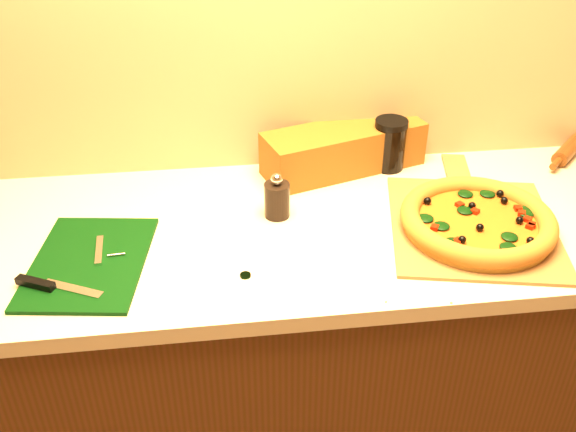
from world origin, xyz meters
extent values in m
plane|color=#9E8460|center=(0.00, 1.75, 1.35)|extent=(4.00, 0.00, 4.00)
cube|color=#4A2C10|center=(0.00, 1.43, 0.43)|extent=(2.80, 0.65, 0.86)
cube|color=beige|center=(0.00, 1.43, 0.88)|extent=(2.84, 0.68, 0.04)
cube|color=brown|center=(0.40, 1.36, 0.90)|extent=(0.48, 0.51, 0.01)
cube|color=brown|center=(0.46, 1.64, 0.90)|extent=(0.10, 0.19, 0.01)
cylinder|color=#B2802C|center=(0.40, 1.34, 0.92)|extent=(0.35, 0.35, 0.02)
cylinder|color=orange|center=(0.40, 1.34, 0.93)|extent=(0.29, 0.29, 0.01)
torus|color=#994B1B|center=(0.40, 1.34, 0.94)|extent=(0.37, 0.37, 0.05)
ellipsoid|color=black|center=(0.45, 1.37, 0.94)|extent=(0.04, 0.04, 0.01)
sphere|color=black|center=(0.36, 1.32, 0.94)|extent=(0.02, 0.02, 0.02)
cube|color=maroon|center=(0.42, 1.28, 0.94)|extent=(0.02, 0.02, 0.01)
cube|color=black|center=(-0.52, 1.32, 0.91)|extent=(0.30, 0.38, 0.01)
cube|color=silver|center=(-0.50, 1.35, 0.91)|extent=(0.02, 0.11, 0.01)
cylinder|color=silver|center=(-0.46, 1.33, 0.91)|extent=(0.04, 0.01, 0.01)
cube|color=silver|center=(-0.54, 1.22, 0.91)|extent=(0.14, 0.08, 0.00)
cube|color=black|center=(-0.62, 1.24, 0.92)|extent=(0.09, 0.06, 0.02)
cylinder|color=black|center=(-0.17, 1.24, 0.90)|extent=(0.03, 0.03, 0.01)
cylinder|color=black|center=(-0.07, 1.47, 0.95)|extent=(0.06, 0.06, 0.09)
sphere|color=silver|center=(-0.07, 1.47, 1.01)|extent=(0.03, 0.03, 0.03)
cylinder|color=#54280E|center=(0.83, 1.71, 0.92)|extent=(0.19, 0.19, 0.05)
cylinder|color=#54280E|center=(0.73, 1.61, 0.92)|extent=(0.05, 0.05, 0.02)
cube|color=brown|center=(0.14, 1.70, 0.96)|extent=(0.48, 0.28, 0.13)
cylinder|color=black|center=(0.27, 1.68, 0.97)|extent=(0.09, 0.09, 0.13)
cylinder|color=black|center=(0.27, 1.68, 1.04)|extent=(0.09, 0.09, 0.02)
camera|label=1|loc=(-0.21, 0.12, 1.79)|focal=40.00mm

